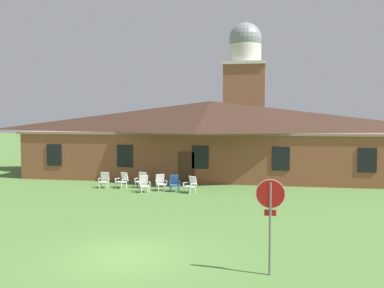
{
  "coord_description": "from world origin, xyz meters",
  "views": [
    {
      "loc": [
        4.34,
        -12.19,
        4.32
      ],
      "look_at": [
        0.51,
        8.86,
        2.99
      ],
      "focal_mm": 39.06,
      "sensor_mm": 36.0,
      "label": 1
    }
  ],
  "objects_px": {
    "lawn_chair_left_end": "(141,180)",
    "lawn_chair_middle": "(144,184)",
    "lawn_chair_under_eave": "(191,184)",
    "lawn_chair_right_end": "(161,182)",
    "lawn_chair_near_door": "(122,180)",
    "stop_sign": "(270,207)",
    "lawn_chair_by_porch": "(104,180)",
    "lawn_chair_far_side": "(174,183)"
  },
  "relations": [
    {
      "from": "stop_sign",
      "to": "lawn_chair_under_eave",
      "type": "bearing_deg",
      "value": 110.18
    },
    {
      "from": "lawn_chair_near_door",
      "to": "lawn_chair_right_end",
      "type": "height_order",
      "value": "same"
    },
    {
      "from": "lawn_chair_by_porch",
      "to": "lawn_chair_right_end",
      "type": "xyz_separation_m",
      "value": [
        3.69,
        -0.3,
        0.0
      ]
    },
    {
      "from": "lawn_chair_by_porch",
      "to": "lawn_chair_far_side",
      "type": "bearing_deg",
      "value": -5.28
    },
    {
      "from": "lawn_chair_near_door",
      "to": "lawn_chair_right_end",
      "type": "distance_m",
      "value": 2.6
    },
    {
      "from": "lawn_chair_middle",
      "to": "lawn_chair_near_door",
      "type": "bearing_deg",
      "value": 146.51
    },
    {
      "from": "lawn_chair_by_porch",
      "to": "lawn_chair_under_eave",
      "type": "height_order",
      "value": "same"
    },
    {
      "from": "stop_sign",
      "to": "lawn_chair_left_end",
      "type": "bearing_deg",
      "value": 120.33
    },
    {
      "from": "lawn_chair_middle",
      "to": "lawn_chair_far_side",
      "type": "xyz_separation_m",
      "value": [
        1.67,
        0.61,
        0.0
      ]
    },
    {
      "from": "lawn_chair_by_porch",
      "to": "lawn_chair_under_eave",
      "type": "xyz_separation_m",
      "value": [
        5.61,
        -0.79,
        0.0
      ]
    },
    {
      "from": "lawn_chair_left_end",
      "to": "stop_sign",
      "type": "bearing_deg",
      "value": -59.67
    },
    {
      "from": "stop_sign",
      "to": "lawn_chair_left_end",
      "type": "distance_m",
      "value": 15.5
    },
    {
      "from": "lawn_chair_left_end",
      "to": "lawn_chair_right_end",
      "type": "bearing_deg",
      "value": -27.49
    },
    {
      "from": "lawn_chair_middle",
      "to": "lawn_chair_under_eave",
      "type": "distance_m",
      "value": 2.74
    },
    {
      "from": "lawn_chair_by_porch",
      "to": "lawn_chair_near_door",
      "type": "xyz_separation_m",
      "value": [
        1.13,
        0.13,
        0.0
      ]
    },
    {
      "from": "lawn_chair_right_end",
      "to": "lawn_chair_under_eave",
      "type": "bearing_deg",
      "value": -14.3
    },
    {
      "from": "lawn_chair_near_door",
      "to": "lawn_chair_far_side",
      "type": "height_order",
      "value": "same"
    },
    {
      "from": "lawn_chair_near_door",
      "to": "lawn_chair_under_eave",
      "type": "bearing_deg",
      "value": -11.63
    },
    {
      "from": "stop_sign",
      "to": "lawn_chair_by_porch",
      "type": "distance_m",
      "value": 16.4
    },
    {
      "from": "lawn_chair_by_porch",
      "to": "lawn_chair_under_eave",
      "type": "bearing_deg",
      "value": -8.05
    },
    {
      "from": "lawn_chair_left_end",
      "to": "lawn_chair_near_door",
      "type": "bearing_deg",
      "value": -164.63
    },
    {
      "from": "lawn_chair_near_door",
      "to": "stop_sign",
      "type": "bearing_deg",
      "value": -55.55
    },
    {
      "from": "lawn_chair_middle",
      "to": "lawn_chair_far_side",
      "type": "distance_m",
      "value": 1.78
    },
    {
      "from": "lawn_chair_far_side",
      "to": "lawn_chair_under_eave",
      "type": "xyz_separation_m",
      "value": [
        1.06,
        -0.37,
        0.0
      ]
    },
    {
      "from": "lawn_chair_by_porch",
      "to": "lawn_chair_right_end",
      "type": "distance_m",
      "value": 3.71
    },
    {
      "from": "lawn_chair_near_door",
      "to": "lawn_chair_middle",
      "type": "distance_m",
      "value": 2.1
    },
    {
      "from": "stop_sign",
      "to": "lawn_chair_middle",
      "type": "bearing_deg",
      "value": 121.18
    },
    {
      "from": "stop_sign",
      "to": "lawn_chair_right_end",
      "type": "height_order",
      "value": "stop_sign"
    },
    {
      "from": "lawn_chair_right_end",
      "to": "lawn_chair_far_side",
      "type": "relative_size",
      "value": 1.0
    },
    {
      "from": "lawn_chair_near_door",
      "to": "lawn_chair_under_eave",
      "type": "relative_size",
      "value": 1.0
    },
    {
      "from": "lawn_chair_near_door",
      "to": "lawn_chair_far_side",
      "type": "relative_size",
      "value": 1.0
    },
    {
      "from": "lawn_chair_under_eave",
      "to": "lawn_chair_right_end",
      "type": "bearing_deg",
      "value": 165.7
    },
    {
      "from": "lawn_chair_under_eave",
      "to": "lawn_chair_far_side",
      "type": "bearing_deg",
      "value": 160.6
    },
    {
      "from": "lawn_chair_near_door",
      "to": "lawn_chair_right_end",
      "type": "xyz_separation_m",
      "value": [
        2.56,
        -0.43,
        0.0
      ]
    },
    {
      "from": "lawn_chair_by_porch",
      "to": "lawn_chair_right_end",
      "type": "height_order",
      "value": "same"
    },
    {
      "from": "lawn_chair_by_porch",
      "to": "lawn_chair_middle",
      "type": "xyz_separation_m",
      "value": [
        2.88,
        -1.03,
        0.0
      ]
    },
    {
      "from": "stop_sign",
      "to": "lawn_chair_right_end",
      "type": "relative_size",
      "value": 2.78
    },
    {
      "from": "lawn_chair_by_porch",
      "to": "lawn_chair_right_end",
      "type": "bearing_deg",
      "value": -4.71
    },
    {
      "from": "lawn_chair_by_porch",
      "to": "stop_sign",
      "type": "bearing_deg",
      "value": -52.03
    },
    {
      "from": "lawn_chair_by_porch",
      "to": "lawn_chair_near_door",
      "type": "distance_m",
      "value": 1.14
    },
    {
      "from": "lawn_chair_left_end",
      "to": "lawn_chair_middle",
      "type": "xyz_separation_m",
      "value": [
        0.62,
        -1.47,
        0.0
      ]
    },
    {
      "from": "lawn_chair_left_end",
      "to": "lawn_chair_under_eave",
      "type": "relative_size",
      "value": 1.0
    }
  ]
}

